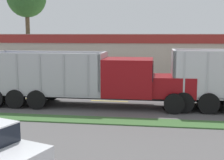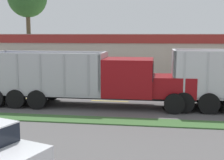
% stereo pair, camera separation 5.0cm
% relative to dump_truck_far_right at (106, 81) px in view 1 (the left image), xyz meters
% --- Properties ---
extents(grass_verge, '(120.00, 1.26, 0.06)m').
position_rel_dump_truck_far_right_xyz_m(grass_verge, '(0.58, -3.20, -1.47)').
color(grass_verge, '#3D6633').
rests_on(grass_verge, ground_plane).
extents(centre_line_3, '(2.40, 0.14, 0.01)m').
position_rel_dump_truck_far_right_xyz_m(centre_line_3, '(-5.40, 1.44, -1.49)').
color(centre_line_3, yellow).
rests_on(centre_line_3, ground_plane).
extents(centre_line_4, '(2.40, 0.14, 0.01)m').
position_rel_dump_truck_far_right_xyz_m(centre_line_4, '(-0.00, 1.44, -1.49)').
color(centre_line_4, yellow).
rests_on(centre_line_4, ground_plane).
extents(centre_line_5, '(2.40, 0.14, 0.01)m').
position_rel_dump_truck_far_right_xyz_m(centre_line_5, '(5.40, 1.44, -1.49)').
color(centre_line_5, yellow).
rests_on(centre_line_5, ground_plane).
extents(dump_truck_far_right, '(12.07, 2.85, 3.22)m').
position_rel_dump_truck_far_right_xyz_m(dump_truck_far_right, '(0.00, 0.00, 0.00)').
color(dump_truck_far_right, black).
rests_on(dump_truck_far_right, ground_plane).
extents(store_building_backdrop, '(29.86, 12.10, 4.26)m').
position_rel_dump_truck_far_right_xyz_m(store_building_backdrop, '(-1.81, 16.96, 0.63)').
color(store_building_backdrop, '#BCB29E').
rests_on(store_building_backdrop, ground_plane).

